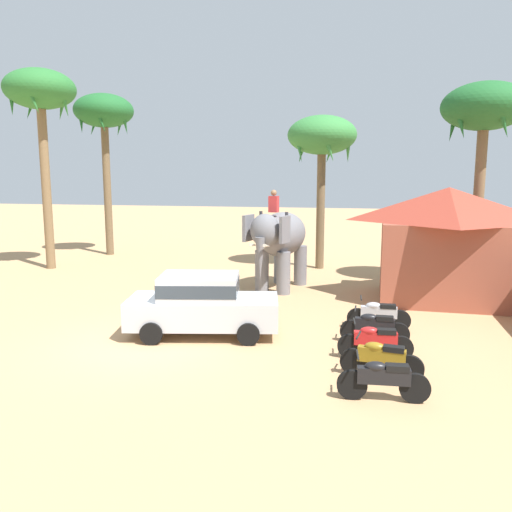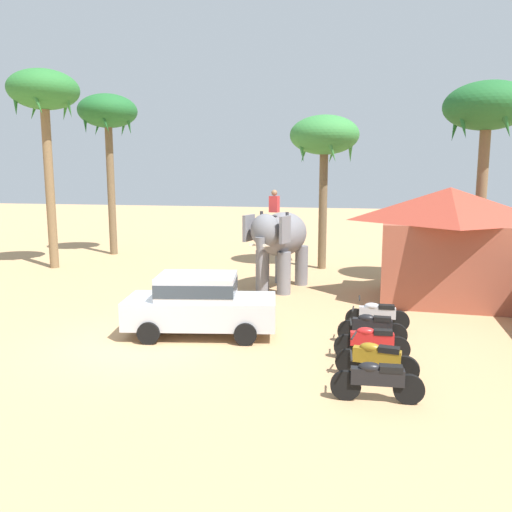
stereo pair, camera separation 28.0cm
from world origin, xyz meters
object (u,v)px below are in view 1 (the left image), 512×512
object	(u,v)px
motorcycle_far_in_row	(379,314)
palm_tree_far_back	(484,112)
elephant_with_mahout	(280,239)
motorcycle_fourth_in_row	(374,326)
signboard_yellow	(416,248)
palm_tree_near_hut	(104,116)
motorcycle_nearest_camera	(383,378)
palm_tree_behind_elephant	(40,96)
motorcycle_mid_row	(375,341)
car_sedan_foreground	(202,302)
motorcycle_second_in_row	(381,358)
palm_tree_left_of_road	(322,139)
roadside_hut	(446,241)

from	to	relation	value
motorcycle_far_in_row	palm_tree_far_back	size ratio (longest dim) A/B	0.23
elephant_with_mahout	motorcycle_fourth_in_row	bearing A→B (deg)	-58.54
palm_tree_far_back	signboard_yellow	distance (m)	5.75
palm_tree_near_hut	palm_tree_far_back	distance (m)	19.02
motorcycle_nearest_camera	palm_tree_behind_elephant	world-z (taller)	palm_tree_behind_elephant
motorcycle_mid_row	palm_tree_behind_elephant	distance (m)	19.21
car_sedan_foreground	motorcycle_nearest_camera	world-z (taller)	car_sedan_foreground
motorcycle_nearest_camera	motorcycle_second_in_row	size ratio (longest dim) A/B	1.00
car_sedan_foreground	palm_tree_left_of_road	world-z (taller)	palm_tree_left_of_road
motorcycle_mid_row	signboard_yellow	size ratio (longest dim) A/B	0.75
motorcycle_fourth_in_row	car_sedan_foreground	bearing A→B (deg)	-176.39
motorcycle_fourth_in_row	palm_tree_near_hut	xyz separation A→B (m)	(-14.53, 12.60, 7.17)
elephant_with_mahout	motorcycle_far_in_row	distance (m)	6.07
palm_tree_behind_elephant	palm_tree_near_hut	distance (m)	4.68
elephant_with_mahout	palm_tree_far_back	distance (m)	9.08
roadside_hut	signboard_yellow	distance (m)	1.53
palm_tree_behind_elephant	car_sedan_foreground	bearing A→B (deg)	-38.31
motorcycle_nearest_camera	motorcycle_mid_row	distance (m)	2.33
palm_tree_near_hut	signboard_yellow	bearing A→B (deg)	-20.56
motorcycle_second_in_row	motorcycle_far_in_row	world-z (taller)	same
motorcycle_mid_row	palm_tree_behind_elephant	bearing A→B (deg)	148.83
motorcycle_nearest_camera	palm_tree_behind_elephant	bearing A→B (deg)	143.05
motorcycle_fourth_in_row	palm_tree_near_hut	size ratio (longest dim) A/B	0.20
palm_tree_near_hut	motorcycle_fourth_in_row	bearing A→B (deg)	-40.92
car_sedan_foreground	palm_tree_far_back	bearing A→B (deg)	43.79
motorcycle_fourth_in_row	roadside_hut	size ratio (longest dim) A/B	0.36
motorcycle_mid_row	palm_tree_near_hut	xyz separation A→B (m)	(-14.54, 13.78, 7.17)
palm_tree_left_of_road	elephant_with_mahout	bearing A→B (deg)	-102.23
motorcycle_fourth_in_row	motorcycle_far_in_row	world-z (taller)	same
motorcycle_second_in_row	palm_tree_near_hut	world-z (taller)	palm_tree_near_hut
motorcycle_nearest_camera	signboard_yellow	size ratio (longest dim) A/B	0.75
car_sedan_foreground	roadside_hut	size ratio (longest dim) A/B	0.86
car_sedan_foreground	palm_tree_behind_elephant	distance (m)	15.09
motorcycle_second_in_row	motorcycle_fourth_in_row	world-z (taller)	same
car_sedan_foreground	motorcycle_far_in_row	xyz separation A→B (m)	(4.78, 1.58, -0.46)
motorcycle_second_in_row	motorcycle_fourth_in_row	size ratio (longest dim) A/B	1.00
motorcycle_fourth_in_row	signboard_yellow	size ratio (longest dim) A/B	0.75
palm_tree_left_of_road	palm_tree_far_back	world-z (taller)	palm_tree_far_back
car_sedan_foreground	motorcycle_far_in_row	world-z (taller)	car_sedan_foreground
motorcycle_second_in_row	signboard_yellow	xyz separation A→B (m)	(1.39, 8.93, 1.22)
palm_tree_behind_elephant	palm_tree_left_of_road	world-z (taller)	palm_tree_behind_elephant
elephant_with_mahout	palm_tree_behind_elephant	world-z (taller)	palm_tree_behind_elephant
car_sedan_foreground	signboard_yellow	bearing A→B (deg)	48.09
car_sedan_foreground	motorcycle_mid_row	bearing A→B (deg)	-10.77
motorcycle_second_in_row	roadside_hut	xyz separation A→B (m)	(2.31, 7.79, 1.66)
elephant_with_mahout	signboard_yellow	xyz separation A→B (m)	(5.10, 0.73, -0.30)
car_sedan_foreground	motorcycle_far_in_row	size ratio (longest dim) A/B	2.42
motorcycle_fourth_in_row	palm_tree_far_back	world-z (taller)	palm_tree_far_back
motorcycle_far_in_row	palm_tree_near_hut	world-z (taller)	palm_tree_near_hut
motorcycle_mid_row	motorcycle_far_in_row	bearing A→B (deg)	87.37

